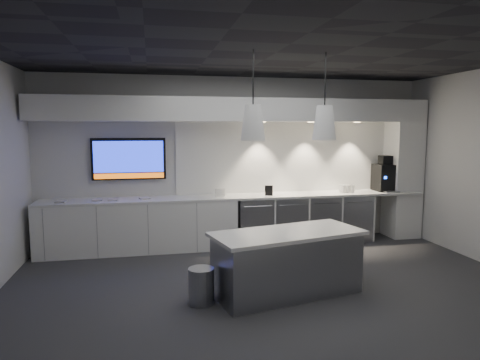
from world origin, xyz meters
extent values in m
plane|color=#323235|center=(0.00, 0.00, 0.00)|extent=(7.00, 7.00, 0.00)
plane|color=black|center=(0.00, 0.00, 3.00)|extent=(7.00, 7.00, 0.00)
plane|color=silver|center=(0.00, 2.50, 1.50)|extent=(7.00, 0.00, 7.00)
plane|color=silver|center=(0.00, -2.50, 1.50)|extent=(7.00, 0.00, 7.00)
cube|color=white|center=(0.00, 2.17, 0.88)|extent=(6.80, 0.65, 0.04)
cube|color=white|center=(-1.75, 2.17, 0.43)|extent=(3.30, 0.63, 0.86)
cube|color=gray|center=(0.25, 2.17, 0.42)|extent=(0.60, 0.61, 0.85)
cube|color=gray|center=(0.88, 2.17, 0.42)|extent=(0.60, 0.61, 0.85)
cube|color=gray|center=(1.51, 2.17, 0.42)|extent=(0.60, 0.61, 0.85)
cube|color=gray|center=(2.14, 2.17, 0.42)|extent=(0.60, 0.61, 0.85)
cube|color=white|center=(1.20, 2.48, 1.55)|extent=(4.60, 0.03, 1.30)
cube|color=white|center=(0.00, 2.20, 2.40)|extent=(6.90, 0.60, 0.40)
cube|color=white|center=(3.20, 2.20, 1.30)|extent=(0.55, 0.55, 2.60)
cube|color=black|center=(-1.90, 2.45, 1.56)|extent=(1.25, 0.06, 0.72)
cube|color=#1426C4|center=(-1.90, 2.42, 1.60)|extent=(1.17, 0.00, 0.54)
cube|color=#D3590C|center=(-1.90, 2.42, 1.27)|extent=(1.17, 0.00, 0.09)
cube|color=gray|center=(0.13, -0.16, 0.38)|extent=(1.92, 1.11, 0.76)
cube|color=white|center=(0.13, -0.16, 0.78)|extent=(2.03, 1.22, 0.05)
cylinder|color=gray|center=(-0.97, -0.25, 0.22)|extent=(0.38, 0.38, 0.43)
cube|color=black|center=(2.83, 2.20, 1.15)|extent=(0.38, 0.43, 0.51)
cube|color=black|center=(2.83, 2.20, 1.49)|extent=(0.21, 0.21, 0.17)
cube|color=gray|center=(2.83, 1.98, 0.92)|extent=(0.28, 0.21, 0.03)
cube|color=black|center=(0.50, 2.08, 0.99)|extent=(0.14, 0.06, 0.18)
cube|color=white|center=(-0.36, 2.12, 0.97)|extent=(0.18, 0.05, 0.14)
cube|color=#A5A5A5|center=(-2.96, 2.08, 0.91)|extent=(0.18, 0.18, 0.02)
cube|color=#A5A5A5|center=(-2.41, 2.13, 0.91)|extent=(0.19, 0.19, 0.02)
cube|color=#A5A5A5|center=(-2.16, 2.12, 0.91)|extent=(0.16, 0.16, 0.02)
cube|color=#A5A5A5|center=(-1.65, 2.14, 0.91)|extent=(0.20, 0.20, 0.02)
cone|color=white|center=(-0.33, -0.16, 2.15)|extent=(0.30, 0.30, 0.42)
cylinder|color=black|center=(-0.33, -0.16, 2.71)|extent=(0.02, 0.02, 0.70)
cone|color=white|center=(0.58, -0.16, 2.15)|extent=(0.30, 0.30, 0.42)
cylinder|color=black|center=(0.58, -0.16, 2.71)|extent=(0.02, 0.02, 0.70)
camera|label=1|loc=(-1.52, -5.15, 2.08)|focal=32.00mm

